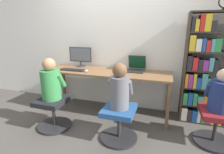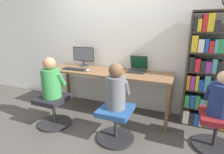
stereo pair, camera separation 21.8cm
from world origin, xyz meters
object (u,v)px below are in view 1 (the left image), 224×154
office_chair_right (119,122)px  person_at_monitor (51,82)px  keyboard (73,70)px  office_chair_left (54,111)px  office_chair_side (216,125)px  person_near_shelf (221,93)px  bookshelf (206,74)px  desktop_monitor (80,56)px  laptop (136,68)px  person_at_laptop (120,88)px

office_chair_right → person_at_monitor: (-1.05, -0.01, 0.48)m
keyboard → office_chair_left: keyboard is taller
person_at_monitor → office_chair_side: bearing=7.8°
person_near_shelf → keyboard: bearing=172.9°
person_at_monitor → bookshelf: bookshelf is taller
person_at_monitor → bookshelf: 2.38m
desktop_monitor → laptop: size_ratio=1.37×
keyboard → office_chair_right: bearing=-30.0°
office_chair_side → person_at_laptop: bearing=-166.3°
desktop_monitor → bookshelf: (2.20, -0.05, -0.17)m
desktop_monitor → office_chair_right: size_ratio=0.89×
keyboard → bookshelf: bearing=7.8°
keyboard → person_at_laptop: bearing=-29.8°
person_at_laptop → person_near_shelf: (1.24, 0.31, -0.04)m
keyboard → desktop_monitor: bearing=92.7°
office_chair_left → laptop: bearing=39.8°
laptop → office_chair_side: size_ratio=0.65×
desktop_monitor → laptop: bearing=-2.2°
desktop_monitor → keyboard: 0.40m
office_chair_left → person_at_monitor: 0.48m
person_at_monitor → person_at_laptop: 1.05m
person_at_monitor → bookshelf: bearing=22.2°
office_chair_left → person_at_laptop: 1.16m
laptop → office_chair_left: (-1.10, -0.91, -0.57)m
person_at_laptop → bookshelf: (1.15, 0.89, 0.06)m
office_chair_right → person_near_shelf: 1.36m
office_chair_right → office_chair_side: (1.24, 0.31, 0.00)m
keyboard → bookshelf: size_ratio=0.25×
desktop_monitor → office_chair_side: (2.29, -0.64, -0.71)m
keyboard → office_chair_right: 1.31m
bookshelf → keyboard: bearing=-172.2°
bookshelf → office_chair_side: 0.81m
keyboard → person_at_monitor: 0.60m
office_chair_side → laptop: bearing=153.6°
laptop → person_at_laptop: 0.90m
person_near_shelf → person_at_laptop: bearing=-166.1°
person_at_monitor → person_near_shelf: size_ratio=1.12×
desktop_monitor → office_chair_left: size_ratio=0.89×
office_chair_left → keyboard: bearing=88.5°
office_chair_right → keyboard: bearing=150.0°
person_at_laptop → office_chair_side: bearing=13.7°
laptop → office_chair_side: laptop is taller
keyboard → office_chair_side: bearing=-7.2°
bookshelf → person_at_laptop: bearing=-142.3°
bookshelf → office_chair_side: size_ratio=3.36×
office_chair_left → person_near_shelf: person_near_shelf is taller
laptop → keyboard: laptop is taller
keyboard → person_at_laptop: 1.19m
person_at_laptop → office_chair_side: person_at_laptop is taller
office_chair_left → person_at_monitor: size_ratio=0.84×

